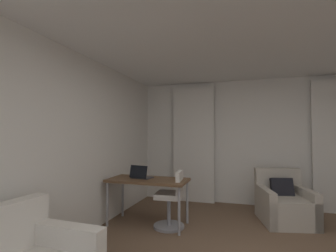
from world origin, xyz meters
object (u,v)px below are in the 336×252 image
desk (148,183)px  desk_chair (171,202)px  laptop (141,176)px  armchair (284,205)px

desk → desk_chair: desk_chair is taller
desk_chair → laptop: bearing=178.3°
armchair → laptop: laptop is taller
laptop → desk_chair: bearing=-1.7°
desk_chair → laptop: laptop is taller
desk → laptop: bearing=175.7°
armchair → desk: size_ratio=0.78×
desk → laptop: (-0.13, 0.01, 0.11)m
desk → laptop: size_ratio=3.57×
armchair → laptop: 2.44m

